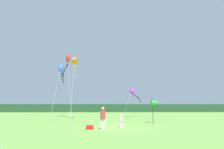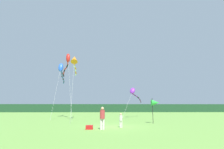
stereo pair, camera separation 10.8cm
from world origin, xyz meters
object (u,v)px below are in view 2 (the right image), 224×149
object	(u,v)px
kite_orange	(74,61)
kite_purple	(134,93)
cooler_box	(89,127)
banner_flag_pole	(155,103)
person_adult	(102,117)
kite_red	(67,61)
kite_blue	(61,70)
person_child	(121,120)

from	to	relation	value
kite_orange	kite_purple	size ratio (longest dim) A/B	1.01
cooler_box	kite_purple	bearing A→B (deg)	67.80
cooler_box	kite_purple	xyz separation A→B (m)	(6.16, 15.10, 4.14)
cooler_box	kite_purple	size ratio (longest dim) A/B	0.06
banner_flag_pole	kite_purple	world-z (taller)	kite_purple
kite_orange	person_adult	bearing A→B (deg)	-65.32
kite_orange	kite_red	bearing A→B (deg)	119.52
cooler_box	kite_orange	distance (m)	13.26
person_adult	banner_flag_pole	bearing A→B (deg)	40.24
banner_flag_pole	kite_blue	size ratio (longest dim) A/B	0.25
person_child	banner_flag_pole	world-z (taller)	banner_flag_pole
banner_flag_pole	kite_blue	bearing A→B (deg)	142.96
cooler_box	kite_blue	world-z (taller)	kite_blue
kite_purple	kite_blue	size ratio (longest dim) A/B	0.83
cooler_box	banner_flag_pole	xyz separation A→B (m)	(6.97, 4.77, 2.13)
cooler_box	person_child	bearing A→B (deg)	22.52
person_adult	person_child	size ratio (longest dim) A/B	1.44
kite_orange	kite_blue	bearing A→B (deg)	121.59
kite_orange	kite_blue	world-z (taller)	kite_blue
kite_red	person_adult	bearing A→B (deg)	-64.08
kite_blue	cooler_box	bearing A→B (deg)	-65.64
person_adult	kite_blue	size ratio (longest dim) A/B	0.16
person_adult	kite_purple	world-z (taller)	kite_purple
person_adult	banner_flag_pole	size ratio (longest dim) A/B	0.65
banner_flag_pole	cooler_box	bearing A→B (deg)	-145.62
person_child	kite_orange	distance (m)	13.14
banner_flag_pole	kite_blue	xyz separation A→B (m)	(-13.87, 10.47, 6.10)
kite_red	cooler_box	bearing A→B (deg)	-67.67
kite_orange	kite_purple	bearing A→B (deg)	29.60
kite_red	kite_purple	size ratio (longest dim) A/B	1.14
person_child	kite_purple	world-z (taller)	kite_purple
banner_flag_pole	kite_blue	distance (m)	18.42
person_child	kite_red	world-z (taller)	kite_red
person_adult	kite_orange	world-z (taller)	kite_orange
person_child	cooler_box	size ratio (longest dim) A/B	2.18
kite_blue	kite_red	bearing A→B (deg)	-55.71
person_child	banner_flag_pole	bearing A→B (deg)	40.58
person_child	kite_blue	bearing A→B (deg)	124.28
person_adult	cooler_box	xyz separation A→B (m)	(-1.07, 0.22, -0.86)
person_child	kite_red	xyz separation A→B (m)	(-8.01, 11.75, 8.80)
cooler_box	kite_purple	distance (m)	16.82
person_adult	kite_red	xyz separation A→B (m)	(-6.36, 13.10, 8.49)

